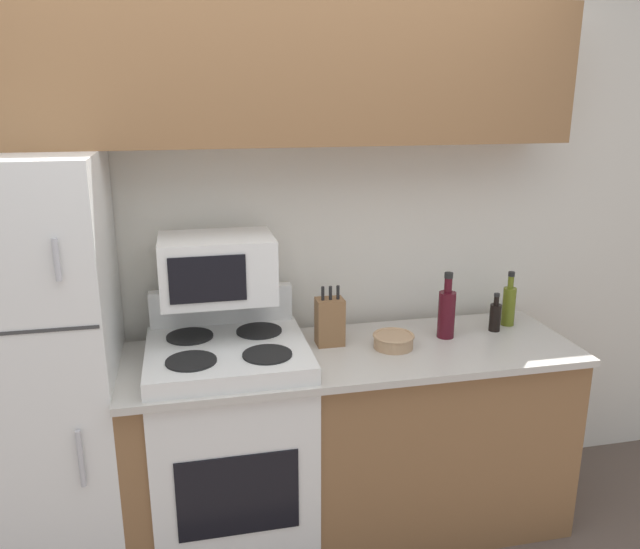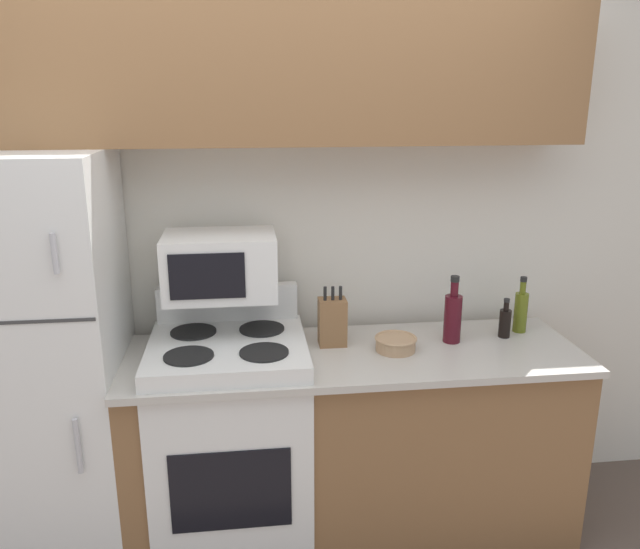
% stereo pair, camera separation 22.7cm
% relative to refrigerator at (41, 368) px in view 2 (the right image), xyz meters
% --- Properties ---
extents(wall_back, '(8.00, 0.05, 2.55)m').
position_rel_refrigerator_xyz_m(wall_back, '(0.96, 0.36, 0.41)').
color(wall_back, silver).
rests_on(wall_back, ground_plane).
extents(lower_cabinets, '(1.93, 0.63, 0.89)m').
position_rel_refrigerator_xyz_m(lower_cabinets, '(1.29, -0.03, -0.42)').
color(lower_cabinets, brown).
rests_on(lower_cabinets, ground_plane).
extents(refrigerator, '(0.65, 0.67, 1.74)m').
position_rel_refrigerator_xyz_m(refrigerator, '(0.00, 0.00, 0.00)').
color(refrigerator, white).
rests_on(refrigerator, ground_plane).
extents(upper_cabinets, '(2.58, 0.31, 0.57)m').
position_rel_refrigerator_xyz_m(upper_cabinets, '(0.96, 0.18, 1.15)').
color(upper_cabinets, brown).
rests_on(upper_cabinets, refrigerator).
extents(stove, '(0.65, 0.61, 1.12)m').
position_rel_refrigerator_xyz_m(stove, '(0.76, -0.04, -0.37)').
color(stove, white).
rests_on(stove, ground_plane).
extents(microwave, '(0.46, 0.33, 0.26)m').
position_rel_refrigerator_xyz_m(microwave, '(0.74, 0.08, 0.38)').
color(microwave, white).
rests_on(microwave, stove).
extents(knife_block, '(0.12, 0.09, 0.27)m').
position_rel_refrigerator_xyz_m(knife_block, '(1.20, 0.05, 0.12)').
color(knife_block, brown).
rests_on(knife_block, lower_cabinets).
extents(bowl, '(0.18, 0.18, 0.06)m').
position_rel_refrigerator_xyz_m(bowl, '(1.46, -0.05, 0.05)').
color(bowl, tan).
rests_on(bowl, lower_cabinets).
extents(bottle_olive_oil, '(0.06, 0.06, 0.26)m').
position_rel_refrigerator_xyz_m(bottle_olive_oil, '(2.08, 0.10, 0.12)').
color(bottle_olive_oil, '#5B6619').
rests_on(bottle_olive_oil, lower_cabinets).
extents(bottle_soy_sauce, '(0.05, 0.05, 0.18)m').
position_rel_refrigerator_xyz_m(bottle_soy_sauce, '(1.98, 0.04, 0.09)').
color(bottle_soy_sauce, black).
rests_on(bottle_soy_sauce, lower_cabinets).
extents(bottle_wine_red, '(0.08, 0.08, 0.30)m').
position_rel_refrigerator_xyz_m(bottle_wine_red, '(1.73, 0.02, 0.14)').
color(bottle_wine_red, '#470F19').
rests_on(bottle_wine_red, lower_cabinets).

